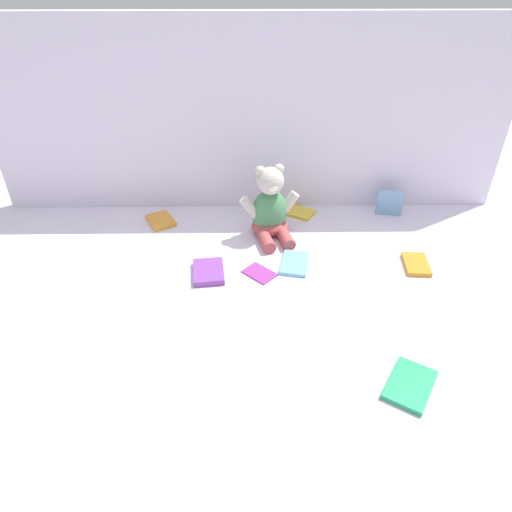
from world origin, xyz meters
name	(u,v)px	position (x,y,z in m)	size (l,w,h in m)	color
ground_plane	(249,264)	(0.00, 0.00, 0.00)	(3.20, 3.20, 0.00)	silver
backdrop_drape	(248,119)	(0.00, 0.40, 0.34)	(1.83, 0.03, 0.68)	silver
teddy_bear	(269,210)	(0.07, 0.18, 0.09)	(0.21, 0.20, 0.25)	#4C8C59
book_case_0	(159,221)	(-0.33, 0.26, 0.01)	(0.08, 0.11, 0.02)	orange
book_case_1	(293,263)	(0.14, -0.01, 0.01)	(0.08, 0.13, 0.01)	#70C0E6
book_case_2	(388,203)	(0.52, 0.31, 0.05)	(0.09, 0.01, 0.10)	#74A4CB
book_case_3	(408,385)	(0.37, -0.50, 0.01)	(0.10, 0.14, 0.01)	#26A065
book_case_4	(415,264)	(0.53, -0.02, 0.01)	(0.07, 0.12, 0.01)	orange
book_case_5	(299,213)	(0.19, 0.32, 0.01)	(0.08, 0.10, 0.01)	yellow
book_case_6	(207,272)	(-0.13, -0.05, 0.01)	(0.09, 0.12, 0.02)	purple
book_case_7	(258,273)	(0.03, -0.05, 0.00)	(0.07, 0.10, 0.01)	#963492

